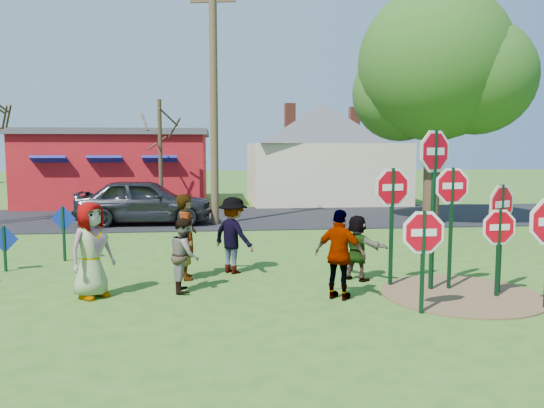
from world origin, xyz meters
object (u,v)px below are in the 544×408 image
at_px(stop_sign_a, 423,240).
at_px(suv, 145,201).
at_px(stop_sign_d, 501,212).
at_px(person_a, 91,250).
at_px(person_b, 187,237).
at_px(stop_sign_c, 452,200).
at_px(leafy_tree, 439,72).
at_px(stop_sign_b, 434,168).
at_px(utility_pole, 214,93).

height_order(stop_sign_a, suv, stop_sign_a).
xyz_separation_m(stop_sign_d, person_a, (-8.15, 0.55, -0.72)).
bearing_deg(person_b, stop_sign_c, -115.68).
bearing_deg(leafy_tree, suv, 174.41).
distance_m(stop_sign_b, suv, 12.67).
height_order(stop_sign_c, person_a, stop_sign_c).
height_order(stop_sign_d, suv, stop_sign_d).
height_order(person_a, utility_pole, utility_pole).
bearing_deg(leafy_tree, person_b, -139.65).
bearing_deg(utility_pole, stop_sign_a, -72.11).
bearing_deg(stop_sign_b, stop_sign_a, -145.26).
xyz_separation_m(suv, leafy_tree, (11.14, -1.09, 4.87)).
xyz_separation_m(stop_sign_c, person_b, (-5.49, 1.51, -0.93)).
bearing_deg(stop_sign_a, leafy_tree, 65.34).
bearing_deg(stop_sign_b, stop_sign_c, -25.51).
bearing_deg(person_b, leafy_tree, -59.91).
xyz_separation_m(stop_sign_a, suv, (-6.38, 11.79, -0.41)).
distance_m(person_b, suv, 9.04).
height_order(stop_sign_b, stop_sign_d, stop_sign_b).
distance_m(person_b, leafy_tree, 12.84).
height_order(utility_pole, leafy_tree, utility_pole).
xyz_separation_m(stop_sign_b, person_b, (-5.10, 1.53, -1.58)).
distance_m(person_a, suv, 10.13).
xyz_separation_m(suv, utility_pole, (2.69, -0.36, 4.10)).
bearing_deg(stop_sign_d, stop_sign_a, 179.96).
bearing_deg(suv, utility_pole, -96.25).
distance_m(stop_sign_a, suv, 13.41).
bearing_deg(stop_sign_d, stop_sign_b, 136.16).
height_order(stop_sign_b, stop_sign_c, stop_sign_b).
bearing_deg(stop_sign_b, utility_pole, 87.09).
bearing_deg(utility_pole, person_a, -103.81).
height_order(stop_sign_c, suv, stop_sign_c).
bearing_deg(leafy_tree, person_a, -140.23).
relative_size(stop_sign_b, leafy_tree, 0.39).
relative_size(stop_sign_c, person_a, 1.42).
xyz_separation_m(stop_sign_c, leafy_tree, (3.58, 9.22, 3.90)).
distance_m(stop_sign_b, utility_pole, 11.20).
bearing_deg(person_a, leafy_tree, -7.83).
xyz_separation_m(stop_sign_b, suv, (-7.17, 10.32, -1.62)).
relative_size(stop_sign_a, stop_sign_c, 0.74).
xyz_separation_m(stop_sign_b, stop_sign_d, (1.28, -0.35, -0.87)).
bearing_deg(stop_sign_c, person_a, 172.42).
bearing_deg(stop_sign_a, suv, 117.74).
bearing_deg(leafy_tree, stop_sign_a, -113.98).
relative_size(stop_sign_a, leafy_tree, 0.22).
bearing_deg(stop_sign_d, leafy_tree, 45.80).
relative_size(stop_sign_d, suv, 0.46).
distance_m(utility_pole, leafy_tree, 8.52).
height_order(stop_sign_a, stop_sign_d, stop_sign_d).
relative_size(stop_sign_b, utility_pole, 0.36).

